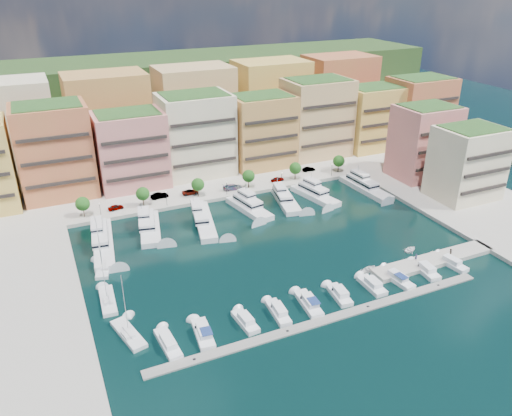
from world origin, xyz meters
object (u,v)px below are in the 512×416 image
at_px(sailboat_1, 108,301).
at_px(cruiser_7, 397,278).
at_px(cruiser_3, 278,312).
at_px(cruiser_6, 372,285).
at_px(cruiser_8, 425,270).
at_px(cruiser_5, 339,295).
at_px(lamppost_4, 332,168).
at_px(tender_0, 369,269).
at_px(sailboat_0, 129,335).
at_px(lamppost_2, 227,186).
at_px(car_0, 116,207).
at_px(tree_5, 339,161).
at_px(car_5, 309,169).
at_px(yacht_5, 314,193).
at_px(yacht_4, 285,199).
at_px(tree_0, 83,204).
at_px(yacht_6, 364,186).
at_px(tender_2, 411,249).
at_px(car_1, 159,196).
at_px(lamppost_3, 282,176).
at_px(yacht_2, 203,218).
at_px(yacht_1, 149,226).
at_px(cruiser_4, 309,304).
at_px(cruiser_9, 451,263).
at_px(lamppost_0, 100,208).
at_px(sailboat_2, 104,269).
at_px(car_4, 277,179).
at_px(yacht_3, 248,206).
at_px(tree_2, 198,185).
at_px(car_3, 233,187).
at_px(person_0, 416,257).
at_px(tree_4, 295,168).
at_px(cruiser_0, 168,344).
at_px(cruiser_2, 246,322).
at_px(lamppost_1, 166,196).
at_px(cruiser_1, 203,334).
at_px(tender_3, 433,252).
at_px(person_1, 450,252).
at_px(tree_3, 249,176).
at_px(tree_1, 143,194).
at_px(yacht_0, 102,240).

bearing_deg(sailboat_1, cruiser_7, -17.00).
bearing_deg(cruiser_3, cruiser_6, 0.02).
bearing_deg(cruiser_8, cruiser_5, 179.99).
height_order(lamppost_4, tender_0, lamppost_4).
bearing_deg(sailboat_0, lamppost_2, 52.15).
relative_size(cruiser_3, car_0, 1.99).
distance_m(tree_5, car_5, 10.05).
relative_size(yacht_5, cruiser_8, 2.22).
bearing_deg(yacht_4, tree_0, 167.05).
bearing_deg(yacht_6, sailboat_1, -161.87).
relative_size(tender_2, car_1, 0.74).
height_order(lamppost_3, yacht_2, yacht_2).
bearing_deg(cruiser_3, car_1, 96.94).
bearing_deg(yacht_4, yacht_1, -179.16).
xyz_separation_m(cruiser_4, car_1, (-14.27, 61.54, 1.26)).
distance_m(tree_5, cruiser_9, 58.71).
bearing_deg(yacht_4, yacht_2, -175.24).
relative_size(lamppost_0, cruiser_9, 0.49).
bearing_deg(sailboat_2, car_4, 26.26).
bearing_deg(cruiser_9, yacht_3, 123.47).
relative_size(car_1, car_5, 1.19).
distance_m(yacht_3, tender_2, 45.24).
bearing_deg(tree_0, yacht_6, -9.78).
xyz_separation_m(tree_2, tender_0, (22.33, -52.50, -4.31)).
bearing_deg(car_4, lamppost_0, 84.16).
bearing_deg(car_3, person_0, -152.82).
height_order(tree_4, yacht_3, tree_4).
xyz_separation_m(cruiser_0, person_0, (58.78, 3.79, 1.28)).
bearing_deg(cruiser_2, lamppost_1, 89.91).
height_order(lamppost_2, cruiser_2, lamppost_2).
relative_size(cruiser_1, tender_3, 5.12).
relative_size(lamppost_4, cruiser_9, 0.49).
xyz_separation_m(tree_2, yacht_1, (-17.56, -13.00, -3.65)).
xyz_separation_m(tree_0, person_1, (74.05, -56.16, -2.79)).
xyz_separation_m(cruiser_3, tender_3, (43.65, 5.59, -0.10)).
bearing_deg(cruiser_1, cruiser_7, -0.01).
height_order(sailboat_1, sailboat_0, same).
xyz_separation_m(lamppost_0, cruiser_2, (17.92, -55.78, -3.28)).
bearing_deg(car_0, car_1, -88.81).
bearing_deg(cruiser_8, cruiser_3, -179.99).
bearing_deg(tree_3, car_1, 172.69).
bearing_deg(car_3, yacht_3, -177.78).
xyz_separation_m(lamppost_2, sailboat_1, (-40.65, -38.09, -3.52)).
relative_size(yacht_3, car_0, 4.24).
bearing_deg(tree_1, yacht_0, -131.29).
bearing_deg(lamppost_0, cruiser_8, -42.29).
height_order(yacht_1, sailboat_2, sailboat_2).
bearing_deg(person_0, lamppost_3, -0.55).
distance_m(lamppost_2, car_4, 18.53).
bearing_deg(car_1, yacht_0, 129.51).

